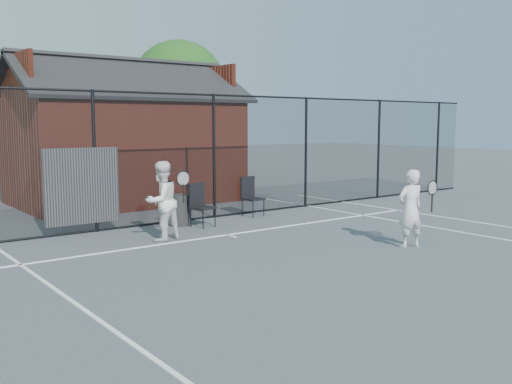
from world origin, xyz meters
TOP-DOWN VIEW (x-y plane):
  - ground at (0.00, 0.00)m, footprint 80.00×80.00m
  - court_lines at (0.00, -1.32)m, footprint 11.02×18.00m
  - fence at (-0.30, 5.00)m, footprint 22.04×3.00m
  - clubhouse at (0.50, 9.00)m, footprint 6.50×4.36m
  - tree_right at (5.50, 14.50)m, footprint 3.97×3.97m
  - player_front at (2.05, -0.02)m, footprint 0.69×0.54m
  - player_back at (-1.31, 3.36)m, footprint 0.92×0.78m
  - chair_left at (0.10, 4.10)m, footprint 0.56×0.57m
  - chair_right at (1.88, 4.60)m, footprint 0.52×0.54m
  - waste_bin at (-0.21, 4.60)m, footprint 0.51×0.51m

SIDE VIEW (x-z plane):
  - ground at x=0.00m, z-range 0.00..0.00m
  - court_lines at x=0.00m, z-range 0.00..0.01m
  - waste_bin at x=-0.21m, z-range 0.00..0.70m
  - chair_left at x=0.10m, z-range 0.00..0.95m
  - chair_right at x=1.88m, z-range 0.00..0.96m
  - player_front at x=2.05m, z-range 0.00..1.46m
  - player_back at x=-1.31m, z-range 0.00..1.57m
  - fence at x=-0.30m, z-range -0.05..2.95m
  - clubhouse at x=0.50m, z-range -0.49..3.70m
  - tree_right at x=5.50m, z-range 0.86..6.56m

